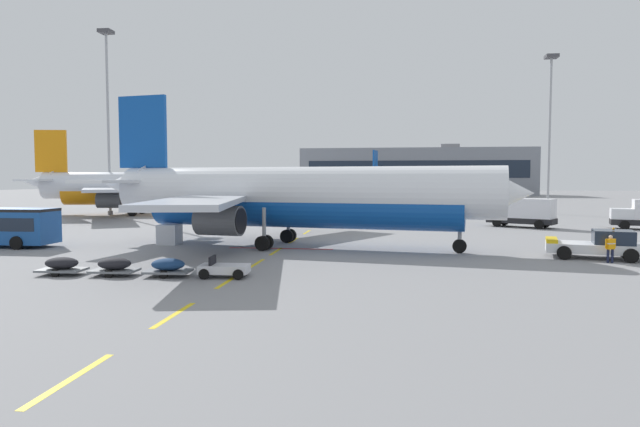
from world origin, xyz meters
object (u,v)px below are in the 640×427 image
at_px(ground_crew_worker, 610,247).
at_px(uld_cargo_container, 169,234).
at_px(apron_light_mast_near, 108,102).
at_px(airliner_far_center, 363,184).
at_px(apron_light_mast_far, 550,115).
at_px(baggage_train, 142,266).
at_px(airliner_foreground, 294,196).
at_px(airliner_mid_left, 147,188).
at_px(catering_truck, 523,212).
at_px(pushback_tug, 599,245).

xyz_separation_m(ground_crew_worker, uld_cargo_container, (-31.37, 5.57, -0.21)).
bearing_deg(apron_light_mast_near, airliner_far_center, 56.35).
bearing_deg(apron_light_mast_far, uld_cargo_container, -132.95).
distance_m(airliner_far_center, baggage_train, 98.23).
xyz_separation_m(airliner_foreground, apron_light_mast_near, (-33.40, 33.07, 12.49)).
bearing_deg(uld_cargo_container, airliner_mid_left, 117.88).
relative_size(airliner_mid_left, apron_light_mast_near, 1.31).
bearing_deg(baggage_train, uld_cargo_container, 107.40).
height_order(ground_crew_worker, uld_cargo_container, ground_crew_worker).
bearing_deg(airliner_far_center, baggage_train, -93.88).
bearing_deg(apron_light_mast_far, airliner_foreground, -124.85).
xyz_separation_m(baggage_train, apron_light_mast_near, (-27.49, 46.67, 15.90)).
bearing_deg(airliner_mid_left, apron_light_mast_near, -172.51).
height_order(catering_truck, baggage_train, catering_truck).
xyz_separation_m(pushback_tug, catering_truck, (0.62, 23.44, 0.74)).
height_order(airliner_far_center, apron_light_mast_far, apron_light_mast_far).
bearing_deg(baggage_train, airliner_mid_left, 115.00).
distance_m(airliner_foreground, ground_crew_worker, 22.01).
bearing_deg(uld_cargo_container, pushback_tug, -6.51).
relative_size(uld_cargo_container, apron_light_mast_near, 0.06).
height_order(pushback_tug, airliner_far_center, airliner_far_center).
xyz_separation_m(pushback_tug, airliner_far_center, (-20.42, 87.72, 3.17)).
height_order(ground_crew_worker, apron_light_mast_far, apron_light_mast_far).
distance_m(airliner_far_center, catering_truck, 67.68).
height_order(baggage_train, ground_crew_worker, ground_crew_worker).
distance_m(airliner_foreground, baggage_train, 15.22).
distance_m(baggage_train, uld_cargo_container, 14.46).
xyz_separation_m(airliner_foreground, baggage_train, (-5.91, -13.61, -3.42)).
relative_size(airliner_far_center, apron_light_mast_near, 1.34).
relative_size(airliner_far_center, baggage_train, 3.07).
height_order(apron_light_mast_near, apron_light_mast_far, apron_light_mast_near).
relative_size(catering_truck, uld_cargo_container, 4.46).
bearing_deg(baggage_train, ground_crew_worker, 16.93).
relative_size(ground_crew_worker, apron_light_mast_near, 0.07).
bearing_deg(airliner_far_center, apron_light_mast_far, -52.91).
distance_m(airliner_foreground, airliner_far_center, 84.34).
xyz_separation_m(airliner_mid_left, baggage_train, (22.09, -47.38, -3.45)).
relative_size(pushback_tug, uld_cargo_container, 3.99).
bearing_deg(baggage_train, airliner_foreground, 66.54).
relative_size(pushback_tug, baggage_train, 0.56).
xyz_separation_m(pushback_tug, ground_crew_worker, (-0.01, -1.99, 0.11)).
bearing_deg(airliner_mid_left, baggage_train, -65.00).
xyz_separation_m(pushback_tug, uld_cargo_container, (-31.38, 3.58, -0.10)).
height_order(airliner_mid_left, catering_truck, airliner_mid_left).
distance_m(airliner_mid_left, baggage_train, 52.39).
xyz_separation_m(airliner_far_center, apron_light_mast_far, (30.19, -39.93, 10.78)).
bearing_deg(pushback_tug, apron_light_mast_far, 78.45).
height_order(airliner_foreground, catering_truck, airliner_foreground).
relative_size(baggage_train, apron_light_mast_near, 0.44).
height_order(airliner_mid_left, apron_light_mast_near, apron_light_mast_near).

